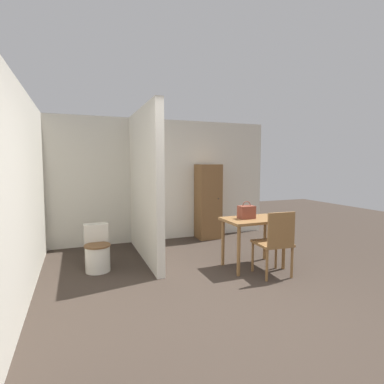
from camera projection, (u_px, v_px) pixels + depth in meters
The scene contains 9 objects.
ground_plane at pixel (236, 318), 3.13m from camera, with size 16.00×16.00×0.00m, color #382D26.
wall_back at pixel (154, 180), 6.21m from camera, with size 5.11×0.12×2.50m.
wall_left at pixel (26, 191), 3.82m from camera, with size 0.12×4.40×2.50m.
partition_wall at pixel (144, 185), 5.03m from camera, with size 0.12×2.09×2.50m.
dining_table at pixel (253, 226), 4.60m from camera, with size 0.90×0.61×0.76m.
wooden_chair at pixel (275, 241), 4.22m from camera, with size 0.49×0.49×0.94m.
toilet at pixel (97, 251), 4.51m from camera, with size 0.38×0.53×0.67m.
handbag at pixel (246, 212), 4.57m from camera, with size 0.24×0.16×0.27m.
wooden_cabinet at pixel (208, 201), 6.39m from camera, with size 0.49×0.44×1.58m.
Camera 1 is at (-1.51, -2.62, 1.61)m, focal length 28.00 mm.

